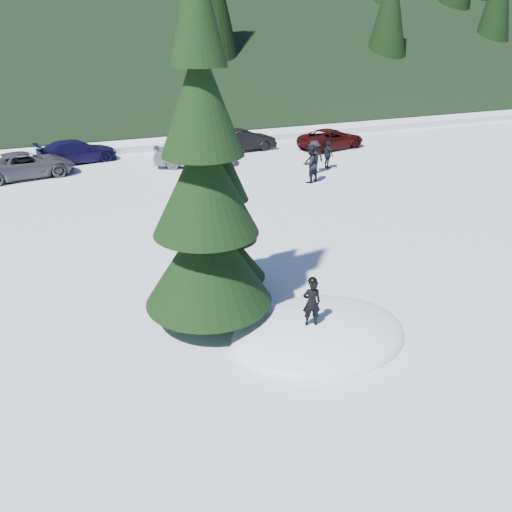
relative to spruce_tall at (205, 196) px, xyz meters
name	(u,v)px	position (x,y,z in m)	size (l,w,h in m)	color
ground	(319,335)	(2.20, -1.80, -3.32)	(200.00, 200.00, 0.00)	white
snow_mound	(319,335)	(2.20, -1.80, -3.32)	(4.48, 3.52, 0.96)	white
spruce_tall	(205,196)	(0.00, 0.00, 0.00)	(3.20, 3.20, 8.60)	black
spruce_short	(225,221)	(1.00, 1.40, -1.22)	(2.20, 2.20, 5.37)	black
child_skier	(312,303)	(1.86, -1.94, -2.25)	(0.43, 0.28, 1.17)	black
adult_0	(310,164)	(8.71, 10.27, -2.39)	(0.90, 0.70, 1.86)	black
adult_1	(328,155)	(10.95, 12.28, -2.57)	(0.88, 0.37, 1.51)	black
adult_2	(314,157)	(9.76, 11.68, -2.46)	(1.11, 0.64, 1.72)	black
car_2	(26,165)	(-4.04, 16.91, -2.67)	(2.15, 4.67, 1.30)	#494B51
car_3	(77,151)	(-1.36, 19.20, -2.68)	(1.79, 4.40, 1.28)	#110E34
car_4	(194,152)	(4.54, 15.84, -2.55)	(1.81, 4.49, 1.53)	#95999D
car_5	(243,140)	(8.45, 18.20, -2.65)	(1.41, 4.04, 1.33)	black
car_6	(331,139)	(13.83, 16.60, -2.70)	(2.07, 4.48, 1.25)	#330909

